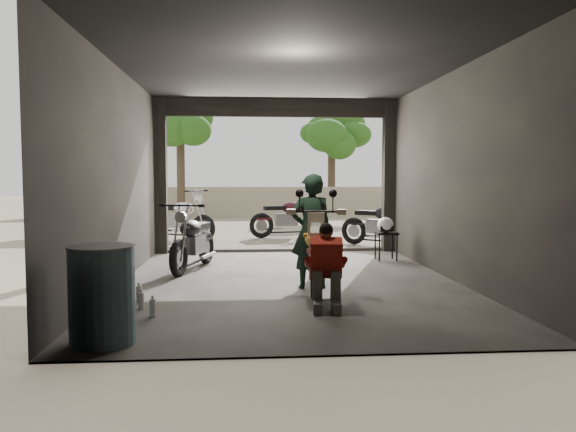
{
  "coord_description": "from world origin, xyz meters",
  "views": [
    {
      "loc": [
        -0.65,
        -8.32,
        1.59
      ],
      "look_at": [
        0.03,
        0.6,
        0.97
      ],
      "focal_mm": 35.0,
      "sensor_mm": 36.0,
      "label": 1
    }
  ],
  "objects": [
    {
      "name": "ground",
      "position": [
        0.0,
        0.0,
        0.0
      ],
      "size": [
        80.0,
        80.0,
        0.0
      ],
      "primitive_type": "plane",
      "color": "#7A6D56",
      "rests_on": "ground"
    },
    {
      "name": "tree_right",
      "position": [
        2.8,
        14.0,
        3.56
      ],
      "size": [
        2.2,
        2.2,
        5.0
      ],
      "color": "#382B1E",
      "rests_on": "ground"
    },
    {
      "name": "left_bike",
      "position": [
        -1.54,
        1.25,
        0.58
      ],
      "size": [
        1.12,
        1.84,
        1.16
      ],
      "primitive_type": null,
      "rotation": [
        0.0,
        0.0,
        -0.26
      ],
      "color": "black",
      "rests_on": "ground"
    },
    {
      "name": "helmet",
      "position": [
        1.97,
        2.0,
        0.7
      ],
      "size": [
        0.33,
        0.35,
        0.29
      ],
      "primitive_type": "ellipsoid",
      "rotation": [
        0.0,
        0.0,
        0.09
      ],
      "color": "white",
      "rests_on": "stool"
    },
    {
      "name": "rider",
      "position": [
        0.27,
        -0.49,
        0.82
      ],
      "size": [
        0.63,
        0.45,
        1.64
      ],
      "primitive_type": "imported",
      "rotation": [
        0.0,
        0.0,
        3.24
      ],
      "color": "black",
      "rests_on": "ground"
    },
    {
      "name": "outside_bike_b",
      "position": [
        0.47,
        6.4,
        0.62
      ],
      "size": [
        1.96,
        1.19,
        1.24
      ],
      "primitive_type": null,
      "rotation": [
        0.0,
        0.0,
        1.82
      ],
      "color": "#420F1B",
      "rests_on": "ground"
    },
    {
      "name": "oil_drum",
      "position": [
        -2.0,
        -3.0,
        0.47
      ],
      "size": [
        0.63,
        0.63,
        0.94
      ],
      "primitive_type": "cylinder",
      "rotation": [
        0.0,
        0.0,
        0.04
      ],
      "color": "#3E5C68",
      "rests_on": "ground"
    },
    {
      "name": "boundary_wall",
      "position": [
        0.0,
        14.0,
        0.6
      ],
      "size": [
        18.0,
        0.3,
        1.2
      ],
      "primitive_type": "cube",
      "color": "gray",
      "rests_on": "ground"
    },
    {
      "name": "outside_bike_c",
      "position": [
        2.45,
        4.25,
        0.6
      ],
      "size": [
        1.85,
        1.7,
        1.21
      ],
      "primitive_type": null,
      "rotation": [
        0.0,
        0.0,
        0.89
      ],
      "color": "black",
      "rests_on": "ground"
    },
    {
      "name": "sign_post",
      "position": [
        3.2,
        3.25,
        1.84
      ],
      "size": [
        0.89,
        0.08,
        2.68
      ],
      "rotation": [
        0.0,
        0.0,
        -0.36
      ],
      "color": "black",
      "rests_on": "ground"
    },
    {
      "name": "mechanic",
      "position": [
        0.31,
        -1.76,
        0.5
      ],
      "size": [
        0.58,
        0.74,
        1.0
      ],
      "primitive_type": null,
      "rotation": [
        0.0,
        0.0,
        -0.1
      ],
      "color": "#AB2716",
      "rests_on": "ground"
    },
    {
      "name": "tree_left",
      "position": [
        -3.0,
        12.5,
        3.99
      ],
      "size": [
        2.2,
        2.2,
        5.6
      ],
      "color": "#382B1E",
      "rests_on": "ground"
    },
    {
      "name": "garage",
      "position": [
        0.0,
        0.55,
        1.28
      ],
      "size": [
        7.0,
        7.13,
        3.2
      ],
      "color": "#2D2B28",
      "rests_on": "ground"
    },
    {
      "name": "outside_bike_a",
      "position": [
        -2.3,
        5.86,
        0.64
      ],
      "size": [
        2.01,
        1.71,
        1.28
      ],
      "primitive_type": null,
      "rotation": [
        0.0,
        0.0,
        0.98
      ],
      "color": "black",
      "rests_on": "ground"
    },
    {
      "name": "main_bike",
      "position": [
        0.33,
        -0.59,
        0.59
      ],
      "size": [
        0.97,
        1.86,
        1.19
      ],
      "primitive_type": null,
      "rotation": [
        0.0,
        0.0,
        -0.14
      ],
      "color": "beige",
      "rests_on": "ground"
    },
    {
      "name": "stool",
      "position": [
        2.0,
        2.05,
        0.48
      ],
      "size": [
        0.4,
        0.4,
        0.55
      ],
      "rotation": [
        0.0,
        0.0,
        0.4
      ],
      "color": "black",
      "rests_on": "ground"
    }
  ]
}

